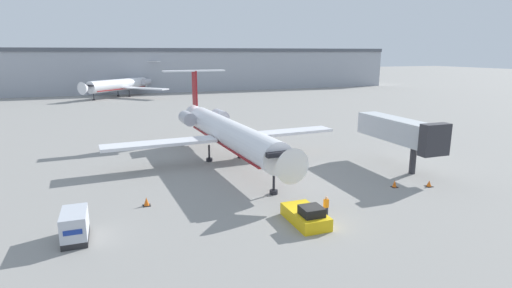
% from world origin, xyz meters
% --- Properties ---
extents(ground_plane, '(600.00, 600.00, 0.00)m').
position_xyz_m(ground_plane, '(0.00, 0.00, 0.00)').
color(ground_plane, gray).
extents(terminal_building, '(180.00, 16.80, 14.81)m').
position_xyz_m(terminal_building, '(0.00, 120.00, 7.43)').
color(terminal_building, '#9EA3AD').
rests_on(terminal_building, ground).
extents(airplane_main, '(29.92, 32.53, 10.73)m').
position_xyz_m(airplane_main, '(-1.11, 20.70, 3.75)').
color(airplane_main, white).
rests_on(airplane_main, ground).
extents(pushback_tug, '(2.38, 4.68, 1.72)m').
position_xyz_m(pushback_tug, '(-0.39, 0.52, 0.63)').
color(pushback_tug, yellow).
rests_on(pushback_tug, ground).
extents(luggage_cart, '(1.75, 3.40, 2.19)m').
position_xyz_m(luggage_cart, '(-17.54, 3.61, 1.09)').
color(luggage_cart, '#232326').
rests_on(luggage_cart, ground).
extents(worker_near_tug, '(0.40, 0.26, 1.87)m').
position_xyz_m(worker_near_tug, '(1.65, 0.89, 0.99)').
color(worker_near_tug, '#232838').
rests_on(worker_near_tug, ground).
extents(traffic_cone_left, '(0.68, 0.68, 0.80)m').
position_xyz_m(traffic_cone_left, '(-12.08, 8.69, 0.38)').
color(traffic_cone_left, black).
rests_on(traffic_cone_left, ground).
extents(traffic_cone_right, '(0.60, 0.60, 0.74)m').
position_xyz_m(traffic_cone_right, '(12.08, 5.25, 0.35)').
color(traffic_cone_right, black).
rests_on(traffic_cone_right, ground).
extents(traffic_cone_mid, '(0.68, 0.68, 0.64)m').
position_xyz_m(traffic_cone_mid, '(15.53, 4.20, 0.30)').
color(traffic_cone_mid, black).
rests_on(traffic_cone_mid, ground).
extents(airplane_parked_far_left, '(25.84, 26.58, 10.57)m').
position_xyz_m(airplane_parked_far_left, '(-11.04, 104.17, 3.69)').
color(airplane_parked_far_left, white).
rests_on(airplane_parked_far_left, ground).
extents(jet_bridge, '(3.20, 12.56, 6.19)m').
position_xyz_m(jet_bridge, '(17.05, 10.91, 4.45)').
color(jet_bridge, '#2D2D33').
rests_on(jet_bridge, ground).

